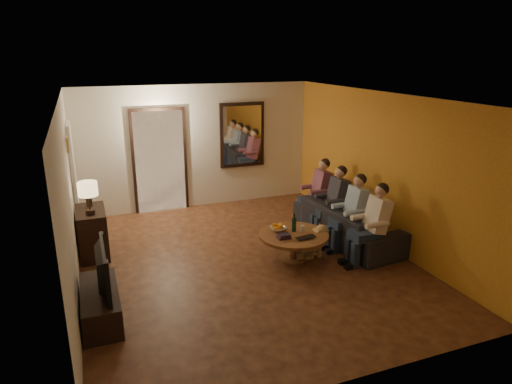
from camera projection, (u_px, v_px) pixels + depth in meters
name	position (u px, v px, depth m)	size (l,w,h in m)	color
floor	(245.00, 261.00, 7.34)	(5.00, 6.00, 0.01)	#3B1A0F
ceiling	(244.00, 97.00, 6.57)	(5.00, 6.00, 0.01)	white
back_wall	(197.00, 147.00, 9.63)	(5.00, 0.02, 2.60)	beige
front_wall	(352.00, 267.00, 4.28)	(5.00, 0.02, 2.60)	beige
left_wall	(69.00, 203.00, 6.10)	(0.02, 6.00, 2.60)	beige
right_wall	(382.00, 169.00, 7.81)	(0.02, 6.00, 2.60)	beige
orange_accent	(381.00, 169.00, 7.81)	(0.01, 6.00, 2.60)	#C57621
kitchen_doorway	(160.00, 162.00, 9.42)	(1.00, 0.06, 2.10)	#FFE0A5
door_trim	(160.00, 162.00, 9.41)	(1.12, 0.04, 2.22)	black
fridge_glimpse	(172.00, 168.00, 9.55)	(0.45, 0.03, 1.70)	silver
mirror_frame	(242.00, 135.00, 9.88)	(1.00, 0.05, 1.40)	black
mirror_glass	(243.00, 135.00, 9.85)	(0.86, 0.02, 1.26)	white
white_door	(74.00, 179.00, 8.25)	(0.06, 0.85, 2.04)	white
framed_art	(67.00, 144.00, 7.11)	(0.03, 0.28, 0.24)	#B28C33
art_canvas	(69.00, 144.00, 7.11)	(0.01, 0.22, 0.18)	brown
dresser	(93.00, 232.00, 7.48)	(0.45, 0.88, 0.78)	black
table_lamp	(89.00, 198.00, 7.09)	(0.30, 0.30, 0.54)	beige
flower_vase	(88.00, 193.00, 7.50)	(0.14, 0.14, 0.44)	red
tv_stand	(101.00, 305.00, 5.72)	(0.45, 1.19, 0.40)	black
tv	(97.00, 269.00, 5.57)	(0.13, 1.01, 0.58)	black
sofa	(347.00, 223.00, 8.07)	(0.88, 2.25, 0.66)	black
person_a	(373.00, 227.00, 7.15)	(0.60, 0.40, 1.20)	tan
person_b	(352.00, 215.00, 7.68)	(0.60, 0.40, 1.20)	tan
person_c	(334.00, 204.00, 8.22)	(0.60, 0.40, 1.20)	tan
person_d	(318.00, 195.00, 8.75)	(0.60, 0.40, 1.20)	tan
dog	(309.00, 241.00, 7.41)	(0.56, 0.24, 0.56)	#AB7E4F
coffee_table	(293.00, 247.00, 7.34)	(1.12, 1.12, 0.45)	brown
bowl	(278.00, 229.00, 7.40)	(0.26, 0.26, 0.06)	white
oranges	(278.00, 225.00, 7.38)	(0.20, 0.20, 0.08)	orange
wine_bottle	(294.00, 222.00, 7.33)	(0.07, 0.07, 0.31)	black
wine_glass	(303.00, 228.00, 7.36)	(0.06, 0.06, 0.10)	silver
book_stack	(284.00, 236.00, 7.10)	(0.20, 0.15, 0.07)	black
laptop	(307.00, 239.00, 7.05)	(0.33, 0.21, 0.03)	black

